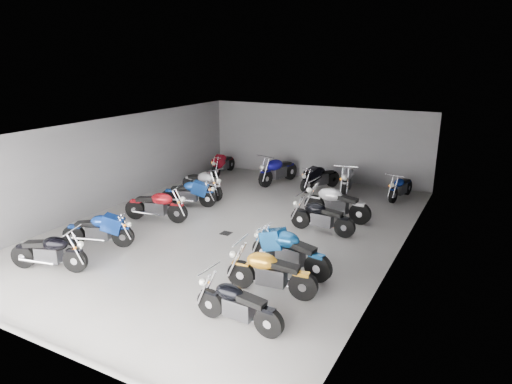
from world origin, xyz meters
TOP-DOWN VIEW (x-y plane):
  - ground at (0.00, 0.00)m, footprint 14.00×14.00m
  - wall_back at (0.00, 7.00)m, footprint 10.00×0.10m
  - wall_left at (-5.00, 0.00)m, footprint 0.10×14.00m
  - wall_right at (5.00, 0.00)m, footprint 0.10×14.00m
  - ceiling at (0.00, 0.00)m, footprint 10.00×14.00m
  - drain_grate at (0.00, -0.50)m, footprint 0.32×0.32m
  - motorcycle_left_a at (-2.63, -4.74)m, footprint 2.02×0.79m
  - motorcycle_left_b at (-2.67, -3.05)m, footprint 1.94×1.00m
  - motorcycle_left_d at (-2.60, -0.62)m, footprint 2.17×0.69m
  - motorcycle_left_e at (-2.56, 1.11)m, footprint 1.94×0.89m
  - motorcycle_left_f at (-2.79, 2.27)m, footprint 2.18×0.72m
  - motorcycle_right_a at (2.87, -4.64)m, footprint 2.02×0.42m
  - motorcycle_right_b at (2.85, -3.13)m, footprint 2.19×0.49m
  - motorcycle_right_c at (2.79, -1.94)m, footprint 2.31×0.57m
  - motorcycle_right_e at (2.55, 0.98)m, footprint 2.11×0.43m
  - motorcycle_right_f at (2.56, 2.32)m, footprint 2.34×0.49m
  - motorcycle_back_a at (-4.00, 5.67)m, footprint 0.44×2.03m
  - motorcycle_back_c at (-1.08, 5.44)m, footprint 0.75×2.35m
  - motorcycle_back_d at (0.85, 5.36)m, footprint 0.97×2.02m
  - motorcycle_back_e at (1.97, 5.42)m, footprint 0.66×2.35m
  - motorcycle_back_f at (3.99, 5.67)m, footprint 0.54×1.92m

SIDE VIEW (x-z plane):
  - ground at x=0.00m, z-range 0.00..0.00m
  - drain_grate at x=0.00m, z-range 0.00..0.01m
  - motorcycle_back_f at x=3.99m, z-range 0.04..0.89m
  - motorcycle_right_a at x=2.87m, z-range 0.04..0.93m
  - motorcycle_back_a at x=-4.00m, z-range 0.04..0.93m
  - motorcycle_left_e at x=-2.56m, z-range 0.04..0.94m
  - motorcycle_left_b at x=-2.67m, z-range 0.04..0.95m
  - motorcycle_left_a at x=-2.63m, z-range 0.04..0.96m
  - motorcycle_right_e at x=2.55m, z-range 0.04..0.97m
  - motorcycle_back_d at x=0.85m, z-range 0.04..0.98m
  - motorcycle_right_b at x=2.85m, z-range 0.04..1.01m
  - motorcycle_left_d at x=-2.60m, z-range 0.04..1.01m
  - motorcycle_left_f at x=-2.79m, z-range 0.04..1.02m
  - motorcycle_right_c at x=2.79m, z-range 0.05..1.07m
  - motorcycle_right_f at x=2.56m, z-range 0.05..1.07m
  - motorcycle_back_e at x=1.97m, z-range 0.05..1.09m
  - motorcycle_back_c at x=-1.08m, z-range 0.05..1.10m
  - wall_back at x=0.00m, z-range 0.00..3.20m
  - wall_left at x=-5.00m, z-range 0.00..3.20m
  - wall_right at x=5.00m, z-range 0.00..3.20m
  - ceiling at x=0.00m, z-range 3.20..3.24m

